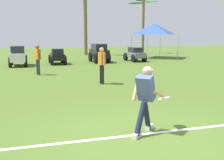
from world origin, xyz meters
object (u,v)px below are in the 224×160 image
object	(u,v)px
parked_car_slot_e	(57,56)
parked_car_slot_g	(135,54)
frisbee_thrower	(145,96)
palm_tree_far_left	(85,12)
frisbee_in_flight	(164,98)
event_tent	(154,29)
teammate_near_sideline	(102,62)
parked_car_slot_f	(99,52)
teammate_midfield	(38,57)
palm_tree_left_of_centre	(143,21)
parked_car_slot_d	(18,55)

from	to	relation	value
parked_car_slot_e	parked_car_slot_g	distance (m)	6.11
frisbee_thrower	parked_car_slot_g	world-z (taller)	frisbee_thrower
frisbee_thrower	parked_car_slot_e	distance (m)	15.03
frisbee_thrower	parked_car_slot_g	size ratio (longest dim) A/B	0.65
parked_car_slot_e	palm_tree_far_left	distance (m)	9.70
frisbee_in_flight	event_tent	size ratio (longest dim) A/B	0.12
parked_car_slot_e	palm_tree_far_left	xyz separation A→B (m)	(4.36, 7.82, 3.73)
parked_car_slot_g	teammate_near_sideline	bearing A→B (deg)	-123.43
parked_car_slot_f	palm_tree_far_left	bearing A→B (deg)	81.50
teammate_midfield	palm_tree_left_of_centre	bearing A→B (deg)	45.88
parked_car_slot_d	parked_car_slot_f	bearing A→B (deg)	3.76
palm_tree_left_of_centre	parked_car_slot_e	bearing A→B (deg)	-143.29
event_tent	palm_tree_left_of_centre	bearing A→B (deg)	71.34
parked_car_slot_e	frisbee_in_flight	bearing A→B (deg)	-91.01
teammate_near_sideline	event_tent	xyz separation A→B (m)	(8.86, 11.15, 1.64)
parked_car_slot_d	event_tent	xyz separation A→B (m)	(11.82, 2.46, 1.86)
parked_car_slot_g	event_tent	bearing A→B (deg)	37.52
palm_tree_far_left	palm_tree_left_of_centre	size ratio (longest dim) A/B	1.21
frisbee_thrower	parked_car_slot_f	size ratio (longest dim) A/B	0.60
parked_car_slot_g	palm_tree_left_of_centre	distance (m)	10.40
frisbee_in_flight	teammate_midfield	bearing A→B (deg)	99.88
parked_car_slot_f	palm_tree_left_of_centre	world-z (taller)	palm_tree_left_of_centre
parked_car_slot_g	palm_tree_far_left	size ratio (longest dim) A/B	0.30
teammate_near_sideline	palm_tree_left_of_centre	size ratio (longest dim) A/B	0.26
teammate_near_sideline	parked_car_slot_f	world-z (taller)	teammate_near_sideline
frisbee_thrower	event_tent	distance (m)	19.97
teammate_near_sideline	parked_car_slot_d	size ratio (longest dim) A/B	0.63
teammate_midfield	parked_car_slot_g	world-z (taller)	teammate_midfield
frisbee_in_flight	parked_car_slot_g	distance (m)	16.01
teammate_midfield	palm_tree_left_of_centre	world-z (taller)	palm_tree_left_of_centre
teammate_near_sideline	teammate_midfield	world-z (taller)	same
parked_car_slot_d	parked_car_slot_g	distance (m)	8.78
parked_car_slot_f	palm_tree_far_left	size ratio (longest dim) A/B	0.33
teammate_midfield	parked_car_slot_e	distance (m)	5.57
frisbee_in_flight	palm_tree_far_left	bearing A→B (deg)	78.46
frisbee_thrower	teammate_near_sideline	size ratio (longest dim) A/B	0.92
frisbee_in_flight	parked_car_slot_f	distance (m)	15.35
teammate_midfield	parked_car_slot_d	bearing A→B (deg)	98.44
frisbee_in_flight	parked_car_slot_f	size ratio (longest dim) A/B	0.16
parked_car_slot_g	frisbee_thrower	bearing A→B (deg)	-115.01
teammate_midfield	parked_car_slot_f	bearing A→B (deg)	45.99
parked_car_slot_g	event_tent	distance (m)	4.33
teammate_midfield	palm_tree_far_left	xyz separation A→B (m)	(6.30, 13.03, 3.35)
teammate_near_sideline	palm_tree_far_left	bearing A→B (deg)	76.34
frisbee_thrower	frisbee_in_flight	bearing A→B (deg)	17.41
teammate_midfield	event_tent	world-z (taller)	event_tent
parked_car_slot_f	event_tent	xyz separation A→B (m)	(5.94, 2.07, 1.84)
teammate_midfield	parked_car_slot_e	world-z (taller)	teammate_midfield
frisbee_in_flight	event_tent	distance (m)	19.55
frisbee_thrower	parked_car_slot_d	size ratio (longest dim) A/B	0.58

